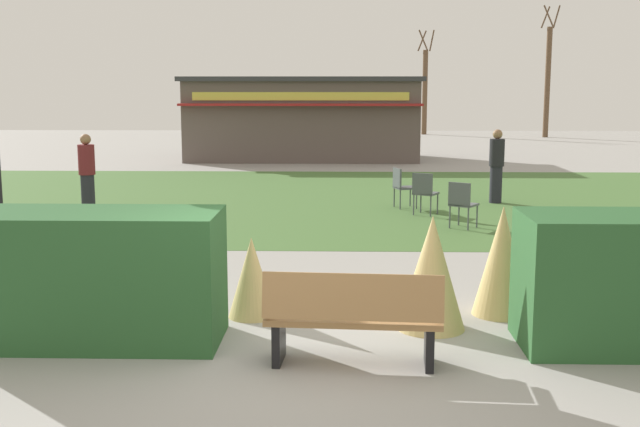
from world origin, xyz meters
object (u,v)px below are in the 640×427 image
object	(u,v)px
food_kiosk	(303,118)
cafe_chair_center	(402,184)
cafe_chair_west	(462,201)
person_strolling	(496,166)
park_bench	(353,318)
parked_car_west_slot	(272,131)
tree_left_bg	(548,79)
tree_right_bg	(425,89)
person_standing	(87,174)
trash_bin	(588,309)
cafe_chair_east	(424,190)

from	to	relation	value
food_kiosk	cafe_chair_center	distance (m)	12.05
cafe_chair_west	person_strolling	distance (m)	3.61
park_bench	food_kiosk	size ratio (longest dim) A/B	0.20
park_bench	cafe_chair_center	size ratio (longest dim) A/B	1.94
parked_car_west_slot	tree_left_bg	distance (m)	15.06
person_strolling	parked_car_west_slot	distance (m)	19.06
cafe_chair_center	tree_left_bg	world-z (taller)	tree_left_bg
cafe_chair_west	tree_right_bg	world-z (taller)	tree_right_bg
park_bench	tree_right_bg	world-z (taller)	tree_right_bg
cafe_chair_west	person_standing	size ratio (longest dim) A/B	0.53
trash_bin	cafe_chair_east	distance (m)	8.33
trash_bin	food_kiosk	world-z (taller)	food_kiosk
park_bench	parked_car_west_slot	world-z (taller)	parked_car_west_slot
cafe_chair_center	tree_right_bg	distance (m)	26.84
tree_left_bg	tree_right_bg	xyz separation A→B (m)	(-6.07, 2.29, -0.52)
food_kiosk	cafe_chair_center	xyz separation A→B (m)	(2.74, -11.70, -0.97)
trash_bin	park_bench	bearing A→B (deg)	-163.94
person_standing	parked_car_west_slot	distance (m)	19.91
cafe_chair_east	tree_right_bg	distance (m)	27.75
food_kiosk	parked_car_west_slot	bearing A→B (deg)	104.03
cafe_chair_center	tree_left_bg	distance (m)	26.13
trash_bin	cafe_chair_east	bearing A→B (deg)	95.83
cafe_chair_west	tree_right_bg	distance (m)	29.24
cafe_chair_center	tree_right_bg	world-z (taller)	tree_right_bg
person_strolling	tree_left_bg	bearing A→B (deg)	50.05
person_strolling	tree_right_bg	bearing A→B (deg)	64.61
cafe_chair_west	tree_left_bg	size ratio (longest dim) A/B	0.13
park_bench	tree_left_bg	size ratio (longest dim) A/B	0.26
trash_bin	tree_right_bg	bearing A→B (deg)	86.84
park_bench	cafe_chair_west	world-z (taller)	park_bench
food_kiosk	tree_left_bg	bearing A→B (deg)	46.31
cafe_chair_west	park_bench	bearing A→B (deg)	-106.09
person_strolling	tree_left_bg	world-z (taller)	tree_left_bg
park_bench	person_strolling	world-z (taller)	person_strolling
trash_bin	tree_left_bg	bearing A→B (deg)	76.51
cafe_chair_east	person_strolling	distance (m)	2.59
park_bench	tree_right_bg	distance (m)	36.84
parked_car_west_slot	tree_left_bg	bearing A→B (deg)	22.15
food_kiosk	cafe_chair_west	xyz separation A→B (m)	(3.68, -14.20, -0.97)
trash_bin	cafe_chair_west	size ratio (longest dim) A/B	0.88
tree_left_bg	cafe_chair_west	bearing A→B (deg)	-107.31
tree_left_bg	cafe_chair_center	bearing A→B (deg)	-110.93
person_strolling	food_kiosk	bearing A→B (deg)	91.43
cafe_chair_west	person_strolling	size ratio (longest dim) A/B	0.53
person_standing	parked_car_west_slot	size ratio (longest dim) A/B	0.39
cafe_chair_center	tree_left_bg	bearing A→B (deg)	69.07
cafe_chair_east	person_strolling	world-z (taller)	person_strolling
cafe_chair_west	cafe_chair_center	world-z (taller)	same
food_kiosk	tree_left_bg	distance (m)	17.48
park_bench	trash_bin	size ratio (longest dim) A/B	2.22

